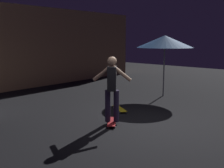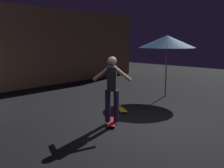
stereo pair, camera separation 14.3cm
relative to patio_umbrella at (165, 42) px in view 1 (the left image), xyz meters
name	(u,v)px [view 1 (the left image)]	position (x,y,z in m)	size (l,w,h in m)	color
ground_plane	(145,125)	(-3.36, -1.48, -2.07)	(28.00, 28.00, 0.00)	black
low_building	(11,47)	(-2.35, 7.17, -0.27)	(13.23, 3.81, 3.60)	#AD7F56
patio_umbrella	(165,42)	(0.00, 0.00, 0.00)	(2.10, 2.10, 2.30)	slate
skateboard_ridden	(112,122)	(-3.86, -0.78, -2.02)	(0.74, 0.64, 0.07)	#AD1E23
skateboard_spare	(120,109)	(-2.74, -0.10, -2.02)	(0.57, 0.77, 0.07)	gold
skater	(112,85)	(-3.86, -0.78, -1.04)	(0.68, 0.83, 1.67)	#382D4C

